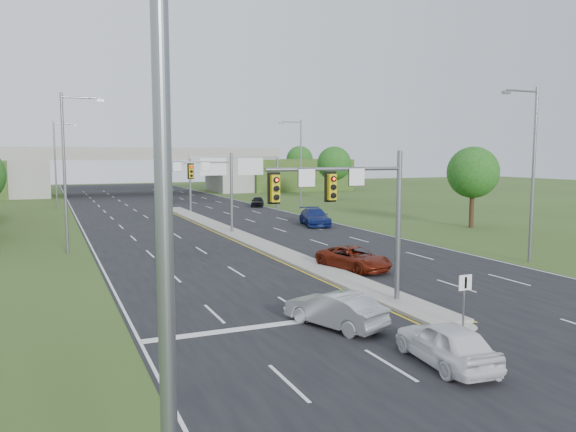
# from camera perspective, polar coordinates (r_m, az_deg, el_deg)

# --- Properties ---
(ground) EXTENTS (240.00, 240.00, 0.00)m
(ground) POSITION_cam_1_polar(r_m,az_deg,el_deg) (26.77, 10.98, -8.61)
(ground) COLOR #32491A
(ground) RESTS_ON ground
(road) EXTENTS (24.00, 160.00, 0.02)m
(road) POSITION_cam_1_polar(r_m,az_deg,el_deg) (58.59, -8.69, -0.52)
(road) COLOR black
(road) RESTS_ON ground
(median) EXTENTS (2.00, 54.00, 0.16)m
(median) POSITION_cam_1_polar(r_m,az_deg,el_deg) (47.16, -4.98, -1.98)
(median) COLOR gray
(median) RESTS_ON road
(median_nose) EXTENTS (2.00, 2.00, 0.16)m
(median_nose) POSITION_cam_1_polar(r_m,az_deg,el_deg) (23.68, 16.54, -10.48)
(median_nose) COLOR gray
(median_nose) RESTS_ON road
(lane_markings) EXTENTS (23.72, 160.00, 0.01)m
(lane_markings) POSITION_cam_1_polar(r_m,az_deg,el_deg) (52.60, -7.64, -1.25)
(lane_markings) COLOR gold
(lane_markings) RESTS_ON road
(signal_mast_near) EXTENTS (6.62, 0.60, 7.00)m
(signal_mast_near) POSITION_cam_1_polar(r_m,az_deg,el_deg) (24.70, 6.96, 1.36)
(signal_mast_near) COLOR slate
(signal_mast_near) RESTS_ON ground
(signal_mast_far) EXTENTS (6.62, 0.60, 7.00)m
(signal_mast_far) POSITION_cam_1_polar(r_m,az_deg,el_deg) (47.93, -8.33, 3.66)
(signal_mast_far) COLOR slate
(signal_mast_far) RESTS_ON ground
(keep_right_sign) EXTENTS (0.60, 0.13, 2.20)m
(keep_right_sign) POSITION_cam_1_polar(r_m,az_deg,el_deg) (22.93, 17.50, -7.39)
(keep_right_sign) COLOR slate
(keep_right_sign) RESTS_ON ground
(sign_gantry) EXTENTS (11.58, 0.44, 6.67)m
(sign_gantry) POSITION_cam_1_polar(r_m,az_deg,el_deg) (69.62, -5.51, 4.89)
(sign_gantry) COLOR slate
(sign_gantry) RESTS_ON ground
(overpass) EXTENTS (80.00, 14.00, 8.10)m
(overpass) POSITION_cam_1_polar(r_m,az_deg,el_deg) (102.42, -15.16, 4.17)
(overpass) COLOR gray
(overpass) RESTS_ON ground
(lightpole_l_near) EXTENTS (2.85, 0.25, 11.00)m
(lightpole_l_near) POSITION_cam_1_polar(r_m,az_deg,el_deg) (6.50, -10.72, 0.02)
(lightpole_l_near) COLOR slate
(lightpole_l_near) RESTS_ON ground
(lightpole_l_mid) EXTENTS (2.85, 0.25, 11.00)m
(lightpole_l_mid) POSITION_cam_1_polar(r_m,az_deg,el_deg) (41.34, -21.51, 4.82)
(lightpole_l_mid) COLOR slate
(lightpole_l_mid) RESTS_ON ground
(lightpole_l_far) EXTENTS (2.85, 0.25, 11.00)m
(lightpole_l_far) POSITION_cam_1_polar(r_m,az_deg,el_deg) (76.33, -22.43, 5.22)
(lightpole_l_far) COLOR slate
(lightpole_l_far) RESTS_ON ground
(lightpole_r_near) EXTENTS (2.85, 0.25, 11.00)m
(lightpole_r_near) POSITION_cam_1_polar(r_m,az_deg,el_deg) (38.43, 23.48, 4.66)
(lightpole_r_near) COLOR slate
(lightpole_r_near) RESTS_ON ground
(lightpole_r_far) EXTENTS (2.85, 0.25, 11.00)m
(lightpole_r_far) POSITION_cam_1_polar(r_m,az_deg,el_deg) (67.41, 1.17, 5.61)
(lightpole_r_far) COLOR slate
(lightpole_r_far) RESTS_ON ground
(tree_r_near) EXTENTS (4.80, 4.80, 7.60)m
(tree_r_near) POSITION_cam_1_polar(r_m,az_deg,el_deg) (55.29, 18.28, 4.21)
(tree_r_near) COLOR #382316
(tree_r_near) RESTS_ON ground
(tree_r_mid) EXTENTS (5.20, 5.20, 8.12)m
(tree_r_mid) POSITION_cam_1_polar(r_m,az_deg,el_deg) (86.50, 4.71, 5.33)
(tree_r_mid) COLOR #382316
(tree_r_mid) RESTS_ON ground
(tree_back_c) EXTENTS (5.60, 5.60, 8.32)m
(tree_back_c) POSITION_cam_1_polar(r_m,az_deg,el_deg) (121.64, -4.86, 5.57)
(tree_back_c) COLOR #382316
(tree_back_c) RESTS_ON ground
(tree_back_d) EXTENTS (6.00, 6.00, 8.85)m
(tree_back_d) POSITION_cam_1_polar(r_m,az_deg,el_deg) (126.79, 1.18, 5.77)
(tree_back_d) COLOR #382316
(tree_back_d) RESTS_ON ground
(car_white) EXTENTS (2.05, 4.35, 1.44)m
(car_white) POSITION_cam_1_polar(r_m,az_deg,el_deg) (19.31, 15.76, -12.30)
(car_white) COLOR silver
(car_white) RESTS_ON road
(car_silver) EXTENTS (2.97, 4.60, 1.43)m
(car_silver) POSITION_cam_1_polar(r_m,az_deg,el_deg) (22.55, 4.77, -9.40)
(car_silver) COLOR #A1A4A9
(car_silver) RESTS_ON road
(car_far_a) EXTENTS (3.43, 5.32, 1.37)m
(car_far_a) POSITION_cam_1_polar(r_m,az_deg,el_deg) (33.60, 6.72, -4.28)
(car_far_a) COLOR #571408
(car_far_a) RESTS_ON road
(car_far_b) EXTENTS (3.54, 6.01, 1.63)m
(car_far_b) POSITION_cam_1_polar(r_m,az_deg,el_deg) (54.33, 2.74, -0.10)
(car_far_b) COLOR navy
(car_far_b) RESTS_ON road
(car_far_c) EXTENTS (2.99, 4.18, 1.32)m
(car_far_c) POSITION_cam_1_polar(r_m,az_deg,el_deg) (74.52, -3.13, 1.49)
(car_far_c) COLOR black
(car_far_c) RESTS_ON road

